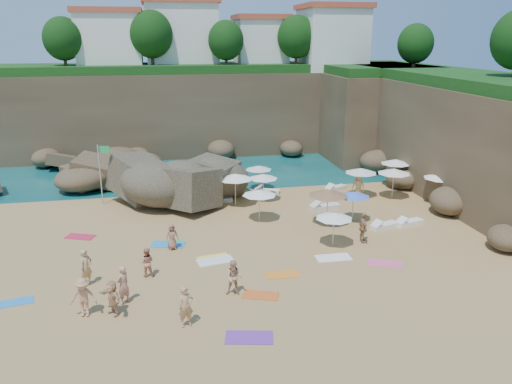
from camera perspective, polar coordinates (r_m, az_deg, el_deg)
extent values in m
plane|color=tan|center=(29.11, -2.74, -5.72)|extent=(120.00, 120.00, 0.00)
plane|color=#0C4751|center=(57.78, -7.18, 5.85)|extent=(120.00, 120.00, 0.00)
cube|color=brown|center=(52.36, -4.72, 9.18)|extent=(44.00, 8.00, 8.00)
cube|color=brown|center=(42.03, 22.08, 5.95)|extent=(8.00, 30.00, 8.00)
cube|color=brown|center=(51.49, 12.98, 8.66)|extent=(10.00, 12.00, 8.00)
cube|color=white|center=(52.68, -16.35, 15.99)|extent=(6.00, 5.00, 5.50)
cube|color=#B2472D|center=(52.73, -16.64, 19.24)|extent=(6.48, 5.40, 0.50)
cube|color=white|center=(53.58, -8.51, 17.02)|extent=(7.00, 6.00, 6.50)
cube|color=#B2472D|center=(53.69, -8.69, 20.76)|extent=(7.56, 6.48, 0.50)
cube|color=white|center=(53.62, 0.51, 16.40)|extent=(5.00, 5.00, 5.00)
cube|color=#B2472D|center=(53.64, 0.52, 19.34)|extent=(5.40, 5.40, 0.50)
cube|color=white|center=(53.56, 8.65, 16.75)|extent=(6.00, 6.00, 6.00)
cube|color=#B2472D|center=(53.63, 8.82, 20.22)|extent=(6.48, 6.48, 0.50)
sphere|color=#11380F|center=(51.17, -21.21, 16.02)|extent=(3.60, 3.60, 3.60)
sphere|color=#11380F|center=(50.51, -11.90, 17.24)|extent=(4.05, 4.05, 4.05)
sphere|color=#11380F|center=(49.98, -3.46, 16.92)|extent=(3.42, 3.42, 3.42)
sphere|color=#11380F|center=(51.40, 4.65, 17.26)|extent=(3.78, 3.78, 3.78)
sphere|color=#11380F|center=(48.25, 17.77, 15.86)|extent=(3.15, 3.15, 3.15)
cylinder|color=white|center=(58.87, -25.19, 7.53)|extent=(0.10, 0.10, 6.00)
cylinder|color=white|center=(58.52, -23.76, 7.66)|extent=(0.10, 0.10, 6.00)
cylinder|color=white|center=(58.22, -22.31, 7.78)|extent=(0.10, 0.10, 6.00)
cylinder|color=silver|center=(36.48, -17.37, 1.86)|extent=(0.09, 0.09, 4.30)
cube|color=#279C56|center=(36.01, -16.96, 4.67)|extent=(0.74, 0.23, 0.48)
cylinder|color=silver|center=(38.54, 0.29, 1.56)|extent=(0.05, 0.05, 1.82)
cone|color=silver|center=(38.32, 0.29, 2.80)|extent=(2.04, 2.04, 0.31)
cylinder|color=silver|center=(34.87, -2.38, 0.15)|extent=(0.06, 0.06, 2.18)
cone|color=white|center=(34.57, -2.40, 1.79)|extent=(2.45, 2.45, 0.37)
cylinder|color=silver|center=(35.92, 0.81, 0.42)|extent=(0.06, 0.06, 1.88)
cone|color=white|center=(35.67, 0.81, 1.80)|extent=(2.11, 2.11, 0.32)
cylinder|color=silver|center=(40.87, 15.59, 2.03)|extent=(0.06, 0.06, 2.08)
cone|color=white|center=(40.63, 15.70, 3.37)|extent=(2.34, 2.34, 0.36)
cylinder|color=silver|center=(37.50, 20.23, 0.26)|extent=(0.06, 0.06, 2.13)
cone|color=white|center=(37.23, 20.39, 1.74)|extent=(2.39, 2.39, 0.36)
cylinder|color=silver|center=(32.00, 0.38, -1.65)|extent=(0.06, 0.06, 1.96)
cone|color=white|center=(31.71, 0.39, -0.06)|extent=(2.19, 2.19, 0.33)
cylinder|color=silver|center=(31.50, 8.14, -1.90)|extent=(0.06, 0.06, 2.21)
cone|color=red|center=(31.18, 8.23, -0.07)|extent=(2.48, 2.48, 0.38)
cylinder|color=silver|center=(37.55, 11.83, 0.96)|extent=(0.06, 0.06, 2.08)
cone|color=silver|center=(37.29, 11.93, 2.42)|extent=(2.33, 2.33, 0.35)
cylinder|color=silver|center=(37.82, 15.38, 0.85)|extent=(0.06, 0.06, 2.11)
cone|color=white|center=(37.56, 15.50, 2.32)|extent=(2.37, 2.37, 0.36)
cylinder|color=silver|center=(28.55, 8.83, -4.38)|extent=(0.05, 0.05, 1.87)
cone|color=white|center=(28.23, 8.92, -2.70)|extent=(2.09, 2.09, 0.32)
cylinder|color=silver|center=(32.51, 11.00, -1.74)|extent=(0.06, 0.06, 1.88)
cone|color=#416DDF|center=(32.24, 11.09, -0.24)|extent=(2.11, 2.11, 0.32)
cube|color=silver|center=(36.00, -4.24, -0.90)|extent=(1.97, 0.80, 0.30)
cube|color=white|center=(37.90, 1.25, 0.08)|extent=(2.02, 1.29, 0.30)
cube|color=silver|center=(39.15, 9.11, 0.43)|extent=(1.95, 1.36, 0.29)
cube|color=silver|center=(34.70, 7.88, -1.71)|extent=(2.14, 0.95, 0.32)
cube|color=white|center=(33.04, 17.14, -3.37)|extent=(1.96, 1.08, 0.29)
cube|color=white|center=(32.07, 14.47, -3.77)|extent=(1.97, 1.17, 0.29)
cube|color=#277CD2|center=(25.32, -25.73, -11.26)|extent=(1.58, 1.03, 0.03)
cube|color=#D65B21|center=(23.43, 0.53, -11.73)|extent=(1.83, 1.32, 0.03)
cube|color=green|center=(29.32, -10.11, -5.78)|extent=(1.85, 1.08, 0.03)
cube|color=#FFF943|center=(27.14, -4.87, -7.52)|extent=(1.82, 1.14, 0.03)
cube|color=white|center=(26.81, -4.67, -7.84)|extent=(2.06, 1.30, 0.03)
cube|color=#6F309F|center=(20.56, -0.79, -16.29)|extent=(2.05, 1.32, 0.03)
cube|color=#C52240|center=(31.55, -19.44, -4.84)|extent=(1.90, 1.42, 0.03)
cube|color=#2680CB|center=(29.14, -10.02, -5.93)|extent=(2.07, 1.43, 0.03)
cube|color=#E85A8F|center=(27.27, 14.55, -7.92)|extent=(1.95, 1.48, 0.03)
cube|color=orange|center=(25.32, 3.01, -9.40)|extent=(1.73, 0.89, 0.03)
cube|color=white|center=(27.39, 8.83, -7.43)|extent=(1.89, 0.97, 0.03)
imported|color=tan|center=(25.24, -18.84, -8.17)|extent=(0.78, 0.80, 1.85)
imported|color=tan|center=(25.42, -12.37, -7.85)|extent=(0.81, 0.67, 1.51)
imported|color=#EFAE88|center=(38.82, -9.06, 1.27)|extent=(1.07, 0.58, 1.58)
imported|color=#AA7955|center=(29.33, 12.15, -4.01)|extent=(0.52, 1.10, 1.82)
imported|color=tan|center=(37.28, 11.63, 0.70)|extent=(1.02, 0.99, 1.88)
imported|color=#AE7C57|center=(38.68, -7.33, 1.35)|extent=(1.56, 1.14, 1.66)
imported|color=tan|center=(23.20, -14.96, -10.21)|extent=(0.76, 0.78, 1.80)
imported|color=tan|center=(22.99, -18.97, -12.77)|extent=(1.33, 1.86, 0.46)
imported|color=#9C624E|center=(28.46, -9.52, -6.09)|extent=(1.04, 1.58, 0.39)
imported|color=tan|center=(22.77, -15.98, -12.85)|extent=(2.10, 2.07, 0.41)
imported|color=tan|center=(21.36, -7.95, -14.44)|extent=(1.12, 1.85, 0.42)
imported|color=tan|center=(23.41, -2.49, -10.94)|extent=(1.15, 1.79, 0.63)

